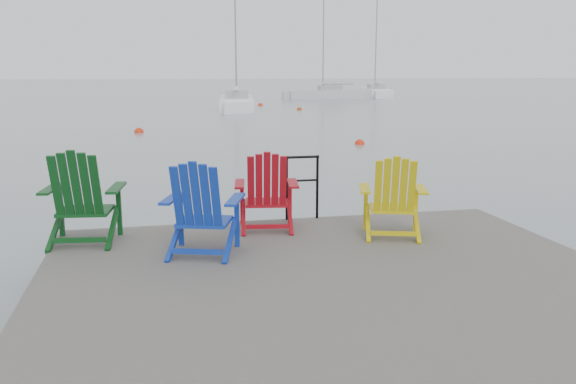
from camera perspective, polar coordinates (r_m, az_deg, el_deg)
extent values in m
plane|color=slate|center=(6.46, 4.33, -12.03)|extent=(400.00, 400.00, 0.00)
cube|color=#2C2927|center=(6.31, 4.39, -8.70)|extent=(6.00, 5.00, 0.20)
cylinder|color=black|center=(8.43, -18.42, -9.11)|extent=(0.26, 0.26, 1.20)
cylinder|color=black|center=(8.55, 0.04, -8.21)|extent=(0.26, 0.26, 1.20)
cylinder|color=black|center=(9.48, 16.32, -6.72)|extent=(0.26, 0.26, 1.20)
cylinder|color=black|center=(8.47, -0.12, 0.36)|extent=(0.04, 0.04, 0.90)
cylinder|color=black|center=(8.57, 2.76, 0.48)|extent=(0.04, 0.04, 0.90)
cylinder|color=black|center=(8.45, 1.34, 3.29)|extent=(0.48, 0.04, 0.04)
cylinder|color=black|center=(8.50, 1.33, 1.08)|extent=(0.44, 0.03, 0.03)
cube|color=#0A3B13|center=(7.85, -18.41, -1.69)|extent=(0.67, 0.61, 0.04)
cube|color=#0A3B13|center=(8.17, -20.48, -1.71)|extent=(0.06, 0.06, 0.64)
cube|color=#0A3B13|center=(8.00, -15.52, -1.65)|extent=(0.06, 0.06, 0.64)
cube|color=#0A3B13|center=(7.88, -21.31, 0.28)|extent=(0.22, 0.71, 0.03)
cube|color=#0A3B13|center=(7.69, -15.77, 0.38)|extent=(0.22, 0.71, 0.03)
cube|color=#0A3B13|center=(7.43, -19.23, 0.55)|extent=(0.59, 0.36, 0.78)
cube|color=#0F309E|center=(7.07, -7.82, -2.76)|extent=(0.70, 0.66, 0.04)
cube|color=#0F309E|center=(7.37, -10.01, -2.64)|extent=(0.07, 0.07, 0.61)
cube|color=#0F309E|center=(7.22, -4.79, -2.80)|extent=(0.07, 0.07, 0.61)
cube|color=#0F309E|center=(7.08, -10.80, -0.58)|extent=(0.32, 0.67, 0.03)
cube|color=#0F309E|center=(6.92, -4.96, -0.71)|extent=(0.32, 0.67, 0.03)
cube|color=#0F309E|center=(6.66, -8.58, -0.47)|extent=(0.59, 0.43, 0.74)
cube|color=maroon|center=(8.09, -2.03, -0.99)|extent=(0.62, 0.57, 0.04)
cube|color=maroon|center=(8.29, -4.32, -1.03)|extent=(0.06, 0.06, 0.58)
cube|color=maroon|center=(8.31, 0.18, -0.97)|extent=(0.06, 0.06, 0.58)
cube|color=maroon|center=(8.01, -4.55, 0.76)|extent=(0.22, 0.64, 0.03)
cube|color=maroon|center=(8.03, 0.47, 0.82)|extent=(0.22, 0.64, 0.03)
cube|color=maroon|center=(7.69, -1.98, 1.00)|extent=(0.54, 0.34, 0.71)
cube|color=#C8B20B|center=(7.86, 9.69, -1.52)|extent=(0.67, 0.63, 0.04)
cube|color=#C8B20B|center=(8.05, 7.27, -1.48)|extent=(0.06, 0.06, 0.58)
cube|color=#C8B20B|center=(8.10, 11.85, -1.55)|extent=(0.06, 0.06, 0.58)
cube|color=#C8B20B|center=(7.77, 7.20, 0.34)|extent=(0.30, 0.63, 0.03)
cube|color=#C8B20B|center=(7.83, 12.31, 0.25)|extent=(0.30, 0.63, 0.03)
cube|color=#C8B20B|center=(7.47, 9.98, 0.49)|extent=(0.56, 0.40, 0.71)
cube|color=white|center=(41.97, -4.82, 8.07)|extent=(3.24, 8.52, 1.10)
cube|color=#9E9EA3|center=(41.52, -4.84, 9.01)|extent=(1.83, 2.67, 0.55)
cylinder|color=gray|center=(42.46, -4.96, 15.87)|extent=(0.12, 0.12, 10.39)
cube|color=white|center=(63.29, 8.17, 9.06)|extent=(3.60, 8.41, 1.10)
cube|color=#9E9EA3|center=(62.86, 8.25, 9.68)|extent=(1.91, 2.68, 0.55)
cylinder|color=gray|center=(63.74, 8.25, 14.15)|extent=(0.12, 0.12, 10.19)
cube|color=silver|center=(57.71, 3.61, 8.95)|extent=(7.09, 2.00, 1.10)
cube|color=#9E9EA3|center=(57.78, 3.96, 9.64)|extent=(2.15, 1.33, 0.55)
cylinder|color=gray|center=(57.64, 3.33, 13.88)|extent=(0.12, 0.12, 8.82)
sphere|color=red|center=(21.84, 6.71, 4.47)|extent=(0.35, 0.35, 0.35)
sphere|color=red|center=(26.64, -13.77, 5.44)|extent=(0.40, 0.40, 0.40)
sphere|color=#BF390B|center=(41.17, 1.07, 7.70)|extent=(0.35, 0.35, 0.35)
sphere|color=red|center=(46.42, -2.60, 8.09)|extent=(0.38, 0.38, 0.38)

